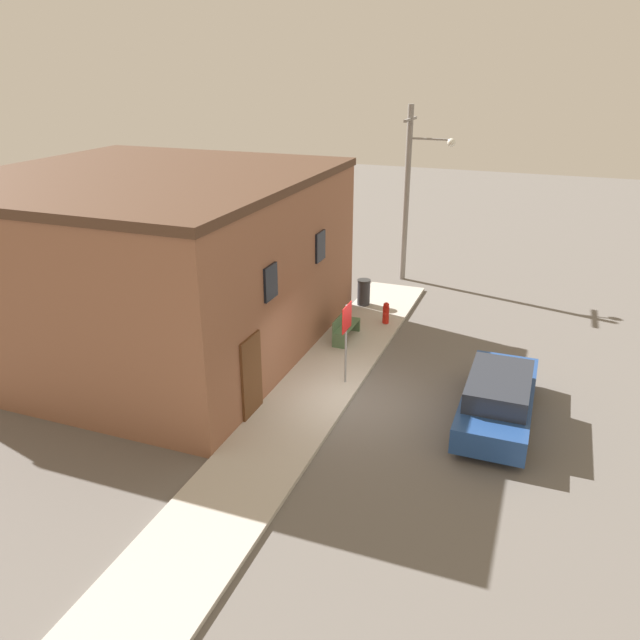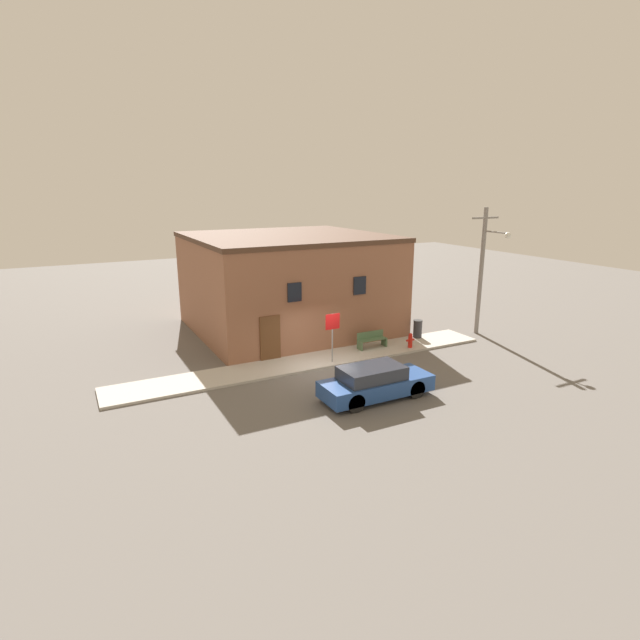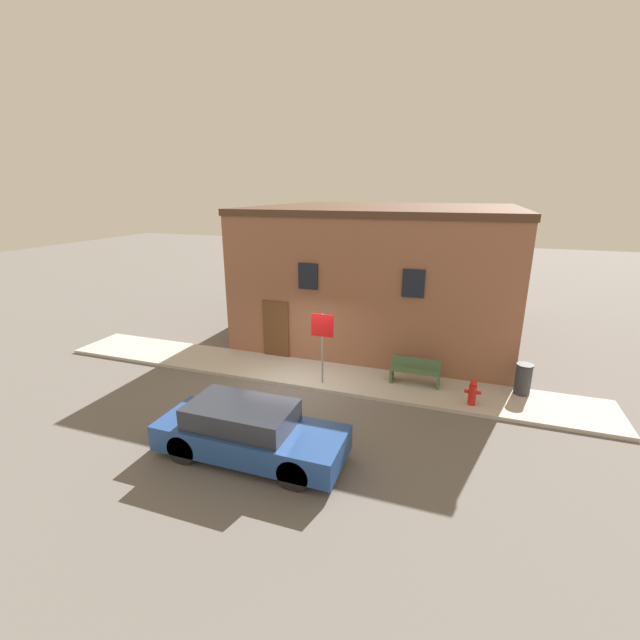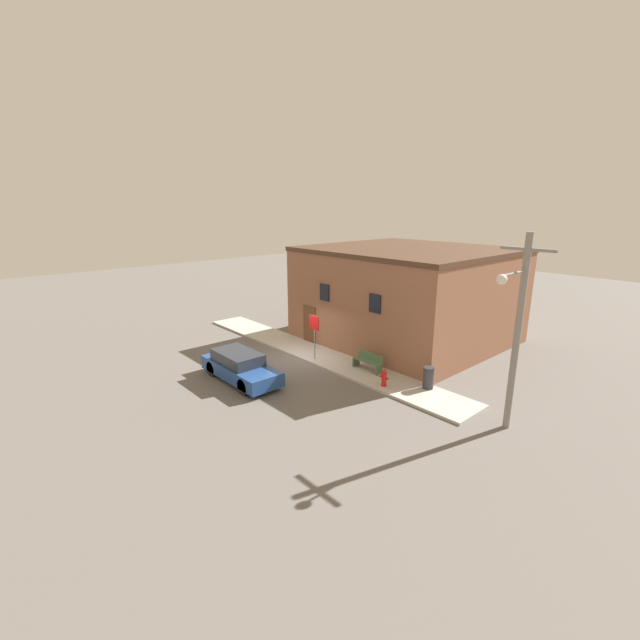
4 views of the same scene
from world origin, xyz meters
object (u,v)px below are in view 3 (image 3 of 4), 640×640
at_px(stop_sign, 322,335).
at_px(trash_bin, 523,379).
at_px(parked_car, 248,432).
at_px(bench, 415,371).
at_px(fire_hydrant, 473,392).

xyz_separation_m(stop_sign, trash_bin, (5.94, 1.30, -1.14)).
distance_m(trash_bin, parked_car, 8.34).
bearing_deg(trash_bin, stop_sign, -167.61).
relative_size(bench, trash_bin, 1.62).
bearing_deg(fire_hydrant, parked_car, -139.49).
bearing_deg(stop_sign, fire_hydrant, 1.00).
bearing_deg(parked_car, stop_sign, 84.50).
distance_m(bench, trash_bin, 3.17).
bearing_deg(fire_hydrant, bench, 152.93).
bearing_deg(bench, parked_car, -122.04).
distance_m(fire_hydrant, parked_car, 6.46).
relative_size(fire_hydrant, stop_sign, 0.33).
height_order(bench, trash_bin, trash_bin).
bearing_deg(parked_car, trash_bin, 40.57).
height_order(stop_sign, trash_bin, stop_sign).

